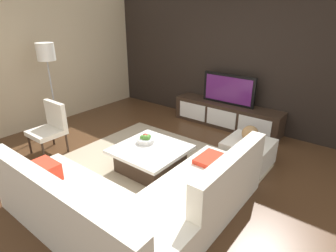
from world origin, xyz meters
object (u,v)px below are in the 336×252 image
(media_console, at_px, (226,115))
(decorative_ball, at_px, (250,134))
(sectional_couch, at_px, (135,202))
(floor_lamp, at_px, (46,57))
(coffee_table, at_px, (151,158))
(television, at_px, (228,89))
(ottoman, at_px, (248,152))
(fruit_bowl, at_px, (146,139))
(accent_chair_near, at_px, (51,125))

(media_console, relative_size, decorative_ball, 8.92)
(sectional_couch, relative_size, floor_lamp, 1.37)
(sectional_couch, bearing_deg, coffee_table, 122.78)
(coffee_table, relative_size, decorative_ball, 3.91)
(television, bearing_deg, floor_lamp, -138.40)
(media_console, distance_m, ottoman, 1.56)
(fruit_bowl, bearing_deg, sectional_couch, -53.01)
(television, xyz_separation_m, decorative_ball, (1.00, -1.20, -0.28))
(floor_lamp, distance_m, ottoman, 3.99)
(decorative_ball, bearing_deg, accent_chair_near, -149.85)
(accent_chair_near, height_order, fruit_bowl, accent_chair_near)
(coffee_table, relative_size, ottoman, 1.43)
(fruit_bowl, height_order, decorative_ball, decorative_ball)
(sectional_couch, bearing_deg, accent_chair_near, 170.51)
(accent_chair_near, distance_m, fruit_bowl, 1.72)
(accent_chair_near, distance_m, ottoman, 3.32)
(accent_chair_near, height_order, floor_lamp, floor_lamp)
(sectional_couch, relative_size, fruit_bowl, 8.56)
(media_console, xyz_separation_m, floor_lamp, (-2.62, -2.32, 1.23))
(sectional_couch, xyz_separation_m, coffee_table, (-0.62, 0.96, -0.08))
(fruit_bowl, distance_m, decorative_ball, 1.62)
(coffee_table, bearing_deg, ottoman, 44.94)
(media_console, distance_m, floor_lamp, 3.71)
(coffee_table, xyz_separation_m, accent_chair_near, (-1.76, -0.57, 0.29))
(television, bearing_deg, decorative_ball, -50.32)
(coffee_table, distance_m, ottoman, 1.55)
(decorative_ball, bearing_deg, fruit_bowl, -142.03)
(coffee_table, xyz_separation_m, fruit_bowl, (-0.18, 0.10, 0.23))
(floor_lamp, bearing_deg, coffee_table, 0.58)
(accent_chair_near, distance_m, floor_lamp, 1.36)
(media_console, height_order, television, television)
(fruit_bowl, relative_size, decorative_ball, 1.09)
(fruit_bowl, xyz_separation_m, decorative_ball, (1.28, 1.00, 0.09))
(coffee_table, xyz_separation_m, decorative_ball, (1.10, 1.09, 0.33))
(media_console, relative_size, coffee_table, 2.28)
(floor_lamp, relative_size, fruit_bowl, 6.23)
(sectional_couch, distance_m, floor_lamp, 3.49)
(media_console, xyz_separation_m, sectional_couch, (0.52, -3.26, 0.03))
(television, relative_size, sectional_couch, 0.47)
(coffee_table, bearing_deg, media_console, 87.51)
(media_console, height_order, floor_lamp, floor_lamp)
(television, xyz_separation_m, fruit_bowl, (-0.28, -2.20, -0.37))
(media_console, xyz_separation_m, fruit_bowl, (-0.28, -2.20, 0.18))
(fruit_bowl, bearing_deg, media_console, 82.75)
(media_console, relative_size, television, 2.04)
(ottoman, xyz_separation_m, decorative_ball, (0.00, 0.00, 0.33))
(media_console, xyz_separation_m, coffee_table, (-0.10, -2.30, -0.05))
(accent_chair_near, height_order, ottoman, accent_chair_near)
(television, distance_m, ottoman, 1.68)
(floor_lamp, bearing_deg, ottoman, 17.23)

